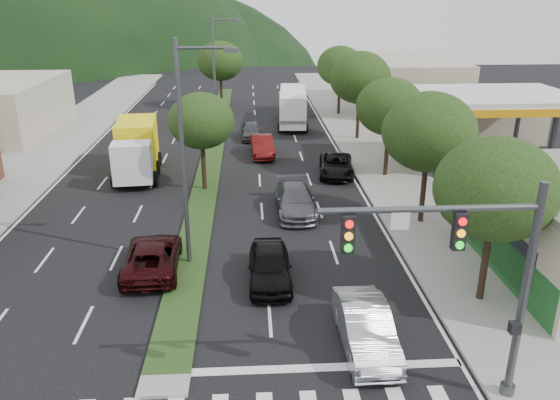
{
  "coord_description": "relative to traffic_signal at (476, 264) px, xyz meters",
  "views": [
    {
      "loc": [
        2.85,
        -14.64,
        11.65
      ],
      "look_at": [
        4.32,
        10.55,
        2.05
      ],
      "focal_mm": 35.0,
      "sensor_mm": 36.0,
      "label": 1
    }
  ],
  "objects": [
    {
      "name": "tree_r_a",
      "position": [
        2.97,
        5.54,
        0.17
      ],
      "size": [
        4.6,
        4.6,
        6.63
      ],
      "color": "black",
      "rests_on": "sidewalk_right"
    },
    {
      "name": "a_frame_sign",
      "position": [
        4.99,
        5.83,
        -3.91
      ],
      "size": [
        0.63,
        0.71,
        1.32
      ],
      "rotation": [
        0.0,
        0.0,
        0.07
      ],
      "color": "tan",
      "rests_on": "sidewalk_right"
    },
    {
      "name": "tree_med_near",
      "position": [
        -9.03,
        19.54,
        -0.22
      ],
      "size": [
        4.0,
        4.0,
        6.02
      ],
      "color": "black",
      "rests_on": "median"
    },
    {
      "name": "sidewalk_left",
      "position": [
        -22.03,
        26.54,
        -4.57
      ],
      "size": [
        6.0,
        90.0,
        0.15
      ],
      "primitive_type": "cube",
      "color": "gray",
      "rests_on": "ground"
    },
    {
      "name": "ground",
      "position": [
        -9.03,
        1.54,
        -4.65
      ],
      "size": [
        160.0,
        160.0,
        0.0
      ],
      "primitive_type": "plane",
      "color": "black",
      "rests_on": "ground"
    },
    {
      "name": "motorhome",
      "position": [
        -2.03,
        37.49,
        -2.93
      ],
      "size": [
        3.2,
        8.58,
        3.23
      ],
      "rotation": [
        0.0,
        0.0,
        -0.08
      ],
      "color": "white",
      "rests_on": "ground"
    },
    {
      "name": "streetlight_mid",
      "position": [
        -8.82,
        34.54,
        0.94
      ],
      "size": [
        2.6,
        0.25,
        10.0
      ],
      "color": "#47494C",
      "rests_on": "ground"
    },
    {
      "name": "sidewalk_right",
      "position": [
        3.47,
        26.54,
        -4.57
      ],
      "size": [
        5.0,
        90.0,
        0.15
      ],
      "primitive_type": "cube",
      "color": "gray",
      "rests_on": "ground"
    },
    {
      "name": "tree_r_b",
      "position": [
        2.97,
        13.54,
        0.39
      ],
      "size": [
        4.8,
        4.8,
        6.94
      ],
      "color": "black",
      "rests_on": "sidewalk_right"
    },
    {
      "name": "car_queue_e",
      "position": [
        -6.0,
        32.36,
        -3.95
      ],
      "size": [
        1.71,
        4.11,
        1.39
      ],
      "primitive_type": "imported",
      "rotation": [
        0.0,
        0.0,
        0.02
      ],
      "color": "#434247",
      "rests_on": "ground"
    },
    {
      "name": "suv_maroon",
      "position": [
        -10.58,
        8.95,
        -3.94
      ],
      "size": [
        2.56,
        5.17,
        1.41
      ],
      "primitive_type": "imported",
      "rotation": [
        0.0,
        0.0,
        3.18
      ],
      "color": "black",
      "rests_on": "ground"
    },
    {
      "name": "tree_r_c",
      "position": [
        2.97,
        21.54,
        0.1
      ],
      "size": [
        4.4,
        4.4,
        6.48
      ],
      "color": "black",
      "rests_on": "sidewalk_right"
    },
    {
      "name": "tree_med_far",
      "position": [
        -9.03,
        45.54,
        0.36
      ],
      "size": [
        4.8,
        4.8,
        6.94
      ],
      "color": "black",
      "rests_on": "median"
    },
    {
      "name": "box_truck",
      "position": [
        -13.79,
        23.15,
        -2.97
      ],
      "size": [
        3.35,
        7.39,
        3.54
      ],
      "rotation": [
        0.0,
        0.0,
        3.24
      ],
      "color": "white",
      "rests_on": "ground"
    },
    {
      "name": "traffic_signal",
      "position": [
        0.0,
        0.0,
        0.0
      ],
      "size": [
        6.12,
        0.4,
        7.0
      ],
      "color": "#47494C",
      "rests_on": "ground"
    },
    {
      "name": "car_queue_b",
      "position": [
        -3.66,
        15.45,
        -3.89
      ],
      "size": [
        2.19,
        5.23,
        1.51
      ],
      "primitive_type": "imported",
      "rotation": [
        0.0,
        0.0,
        0.01
      ],
      "color": "#55555B",
      "rests_on": "ground"
    },
    {
      "name": "bldg_right_far",
      "position": [
        10.47,
        45.54,
        -2.05
      ],
      "size": [
        10.0,
        16.0,
        5.2
      ],
      "primitive_type": "cube",
      "color": "beige",
      "rests_on": "ground"
    },
    {
      "name": "tree_r_d",
      "position": [
        2.97,
        31.54,
        0.54
      ],
      "size": [
        5.0,
        5.0,
        7.17
      ],
      "color": "black",
      "rests_on": "sidewalk_right"
    },
    {
      "name": "streetlight_near",
      "position": [
        -8.82,
        9.54,
        0.94
      ],
      "size": [
        2.6,
        0.25,
        10.0
      ],
      "color": "#47494C",
      "rests_on": "ground"
    },
    {
      "name": "gas_canopy",
      "position": [
        9.97,
        23.54,
        0.0
      ],
      "size": [
        12.2,
        8.2,
        5.25
      ],
      "color": "silver",
      "rests_on": "ground"
    },
    {
      "name": "car_queue_a",
      "position": [
        -5.41,
        7.63,
        -3.88
      ],
      "size": [
        1.83,
        4.49,
        1.53
      ],
      "primitive_type": "imported",
      "rotation": [
        0.0,
        0.0,
        -0.01
      ],
      "color": "black",
      "rests_on": "ground"
    },
    {
      "name": "sedan_silver",
      "position": [
        -2.27,
        2.82,
        -3.87
      ],
      "size": [
        1.7,
        4.73,
        1.55
      ],
      "primitive_type": "imported",
      "rotation": [
        0.0,
        0.0,
        0.01
      ],
      "color": "#B0B2B8",
      "rests_on": "ground"
    },
    {
      "name": "car_queue_c",
      "position": [
        -5.2,
        27.12,
        -3.89
      ],
      "size": [
        1.84,
        4.67,
        1.51
      ],
      "primitive_type": "imported",
      "rotation": [
        0.0,
        0.0,
        0.05
      ],
      "color": "#560F0E",
      "rests_on": "ground"
    },
    {
      "name": "car_queue_d",
      "position": [
        -0.29,
        22.12,
        -3.97
      ],
      "size": [
        2.81,
        5.09,
        1.35
      ],
      "primitive_type": "imported",
      "rotation": [
        0.0,
        0.0,
        -0.12
      ],
      "color": "black",
      "rests_on": "ground"
    },
    {
      "name": "median",
      "position": [
        -9.03,
        29.54,
        -4.59
      ],
      "size": [
        1.6,
        56.0,
        0.12
      ],
      "primitive_type": "cube",
      "color": "#1D3814",
      "rests_on": "ground"
    },
    {
      "name": "tree_r_e",
      "position": [
        2.97,
        41.54,
        0.25
      ],
      "size": [
        4.6,
        4.6,
        6.71
      ],
      "color": "black",
      "rests_on": "sidewalk_right"
    }
  ]
}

